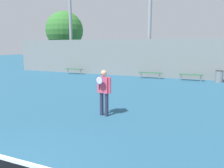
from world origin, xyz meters
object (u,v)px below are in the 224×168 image
Objects in this scene: tennis_player at (104,90)px; trash_bin at (219,76)px; tree_green_tall at (64,30)px; bench_courtside_near at (191,75)px; bench_adjacent_court at (150,73)px; light_pole_near_left at (70,14)px; light_pole_far_right at (150,19)px; bench_courtside_far at (74,69)px.

trash_bin is (4.37, 10.15, -0.56)m from tennis_player.
tennis_player is at bearing -51.21° from tree_green_tall.
tree_green_tall is (-17.28, 5.91, 4.05)m from trash_bin.
bench_courtside_near is 2.06× the size of trash_bin.
trash_bin reaches higher than bench_courtside_near.
light_pole_near_left reaches higher than bench_adjacent_court.
bench_courtside_near is at bearing -17.25° from light_pole_far_right.
light_pole_near_left is 1.48× the size of tree_green_tall.
bench_courtside_far is at bearing 139.02° from tennis_player.
tennis_player is 0.20× the size of light_pole_far_right.
light_pole_near_left reaches higher than tennis_player.
trash_bin is at bearing 0.04° from bench_adjacent_court.
light_pole_far_right is at bearing 162.75° from bench_courtside_near.
light_pole_near_left is at bearing -49.22° from tree_green_tall.
bench_courtside_near is 0.21× the size of light_pole_far_right.
bench_courtside_near is 5.69m from light_pole_far_right.
bench_courtside_far and bench_adjacent_court have the same top height.
tree_green_tall is at bearing 154.28° from bench_adjacent_court.
tennis_player is 10.45m from bench_courtside_near.
tree_green_tall is (-11.83, 4.81, -0.27)m from light_pole_far_right.
tennis_player is 20.90m from tree_green_tall.
bench_courtside_near is at bearing -6.82° from light_pole_near_left.
trash_bin reaches higher than bench_courtside_far.
tennis_player reaches higher than bench_adjacent_court.
light_pole_near_left reaches higher than trash_bin.
bench_courtside_near is 10.31m from bench_courtside_far.
light_pole_far_right is at bearing 112.16° from bench_adjacent_court.
light_pole_near_left is (-8.99, 11.52, 4.66)m from tennis_player.
tree_green_tall reaches higher than bench_courtside_near.
bench_courtside_far is at bearing -170.76° from light_pole_far_right.
tree_green_tall is (-5.06, 5.91, 4.04)m from bench_courtside_far.
tennis_player is 0.90× the size of bench_adjacent_court.
light_pole_far_right reaches higher than tennis_player.
light_pole_far_right is (-3.54, 1.10, 4.32)m from bench_courtside_near.
tennis_player is 0.17× the size of light_pole_near_left.
light_pole_far_right is (7.91, -0.27, -0.89)m from light_pole_near_left.
trash_bin is 18.70m from tree_green_tall.
light_pole_far_right reaches higher than bench_courtside_far.
trash_bin is (5.45, -1.10, -4.33)m from light_pole_far_right.
trash_bin is (13.36, -1.37, -5.22)m from light_pole_near_left.
trash_bin is at bearing 0.09° from bench_courtside_near.
bench_courtside_far is 8.10m from light_pole_far_right.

